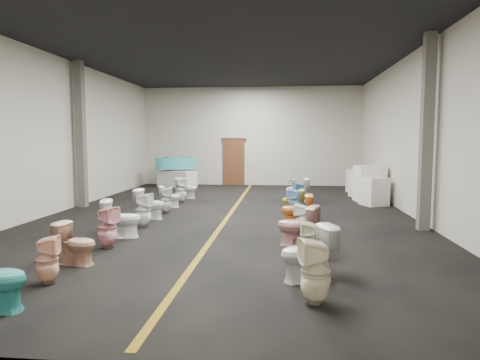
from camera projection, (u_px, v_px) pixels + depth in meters
The scene contains 38 objects.
floor at pixel (229, 215), 11.94m from camera, with size 16.00×16.00×0.00m, color black.
ceiling at pixel (229, 50), 11.52m from camera, with size 16.00×16.00×0.00m, color black.
wall_back at pixel (251, 136), 19.65m from camera, with size 10.00×10.00×0.00m, color #BAB49F.
wall_front at pixel (116, 123), 3.81m from camera, with size 10.00×10.00×0.00m, color #BAB49F.
wall_left at pixel (56, 134), 12.23m from camera, with size 16.00×16.00×0.00m, color #BAB49F.
wall_right at pixel (418, 134), 11.23m from camera, with size 16.00×16.00×0.00m, color #BAB49F.
aisle_stripe at pixel (229, 215), 11.94m from camera, with size 0.12×15.60×0.01m, color #7D5C12.
back_door at pixel (234, 162), 19.79m from camera, with size 1.00×0.10×2.10m, color #562D19.
door_frame at pixel (234, 139), 19.70m from camera, with size 1.15×0.08×0.10m, color #331C11.
column_left at pixel (81, 135), 13.20m from camera, with size 0.25×0.25×4.50m, color #59544C.
column_right at pixel (427, 133), 9.77m from camera, with size 0.25×0.25×4.50m, color #59544C.
display_table at pixel (177, 179), 19.01m from camera, with size 1.64×0.82×0.73m, color white.
bathtub at pixel (177, 163), 18.95m from camera, with size 1.79×1.06×0.55m.
appliance_crate_a at pixel (374, 191), 13.68m from camera, with size 0.70×0.70×0.90m, color silver.
appliance_crate_b at pixel (369, 184), 14.45m from camera, with size 0.89×0.89×1.22m, color silver.
appliance_crate_c at pixel (363, 185), 15.63m from camera, with size 0.78×0.78×0.88m, color silver.
appliance_crate_d at pixel (355, 181), 17.27m from camera, with size 0.63×0.63×0.90m, color silver.
toilet_left_1 at pixel (47, 260), 6.22m from camera, with size 0.32×0.33×0.71m, color #FFC1A1.
toilet_left_2 at pixel (76, 243), 7.20m from camera, with size 0.40×0.70×0.72m, color tan.
toilet_left_3 at pixel (107, 228), 8.25m from camera, with size 0.37×0.38×0.82m, color pink.
toilet_left_4 at pixel (122, 218), 9.18m from camera, with size 0.46×0.81×0.83m, color white.
toilet_left_5 at pixel (143, 210), 10.26m from camera, with size 0.37×0.38×0.82m, color white.
toilet_left_6 at pixel (150, 204), 11.31m from camera, with size 0.45×0.79×0.80m, color white.
toilet_left_7 at pixel (166, 200), 12.22m from camera, with size 0.34×0.35×0.75m, color silver.
toilet_left_8 at pixel (170, 197), 13.24m from camera, with size 0.38×0.66×0.67m, color white.
toilet_left_9 at pixel (181, 190), 14.21m from camera, with size 0.38×0.39×0.85m, color silver.
toilet_left_10 at pixel (187, 188), 15.27m from camera, with size 0.42×0.73×0.75m, color white.
toilet_right_0 at pixel (315, 272), 5.44m from camera, with size 0.39×0.39×0.86m, color #F0E3C3.
toilet_right_1 at pixel (308, 254), 6.33m from camera, with size 0.47×0.82×0.84m, color silver.
toilet_right_2 at pixel (312, 242), 7.36m from camera, with size 0.31×0.32×0.70m, color beige.
toilet_right_3 at pixel (297, 226), 8.41m from camera, with size 0.46×0.81×0.83m, color #D29493.
toilet_right_4 at pixel (302, 220), 9.38m from camera, with size 0.31×0.32×0.69m, color white.
toilet_right_5 at pixel (297, 210), 10.48m from camera, with size 0.43×0.76×0.77m, color orange.
toilet_right_6 at pixel (295, 203), 11.48m from camera, with size 0.36×0.36×0.79m, color #7FB7E3.
toilet_right_7 at pixel (293, 200), 12.46m from camera, with size 0.37×0.66×0.67m, color gold.
toilet_right_8 at pixel (299, 195), 13.42m from camera, with size 0.34×0.35×0.76m, color #69ACD5.
toilet_right_9 at pixel (298, 190), 14.49m from camera, with size 0.45×0.79×0.81m, color white.
toilet_right_10 at pixel (293, 188), 15.47m from camera, with size 0.32×0.33×0.71m, color beige.
Camera 1 is at (1.49, -11.71, 2.10)m, focal length 32.00 mm.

